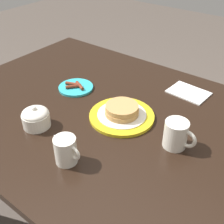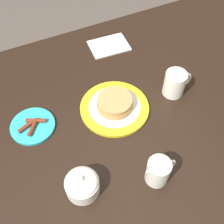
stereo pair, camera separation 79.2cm
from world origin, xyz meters
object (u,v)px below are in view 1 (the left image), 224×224
at_px(sugar_bowl, 36,117).
at_px(coffee_mug, 176,134).
at_px(pancake_plate, 122,113).
at_px(creamer_pitcher, 65,150).
at_px(side_plate_bacon, 76,87).
at_px(napkin, 189,92).

bearing_deg(sugar_bowl, coffee_mug, 24.79).
height_order(pancake_plate, creamer_pitcher, creamer_pitcher).
xyz_separation_m(side_plate_bacon, napkin, (0.41, 0.26, -0.00)).
bearing_deg(sugar_bowl, napkin, 58.05).
bearing_deg(pancake_plate, napkin, 68.23).
bearing_deg(pancake_plate, side_plate_bacon, 170.01).
distance_m(side_plate_bacon, napkin, 0.49).
relative_size(pancake_plate, coffee_mug, 2.22).
relative_size(creamer_pitcher, sugar_bowl, 1.10).
bearing_deg(side_plate_bacon, coffee_mug, -7.99).
height_order(coffee_mug, creamer_pitcher, same).
xyz_separation_m(side_plate_bacon, sugar_bowl, (0.07, -0.28, 0.03)).
height_order(side_plate_bacon, coffee_mug, coffee_mug).
distance_m(coffee_mug, sugar_bowl, 0.49).
relative_size(side_plate_bacon, creamer_pitcher, 1.39).
relative_size(pancake_plate, side_plate_bacon, 1.62).
height_order(coffee_mug, sugar_bowl, coffee_mug).
bearing_deg(coffee_mug, creamer_pitcher, -131.19).
bearing_deg(side_plate_bacon, sugar_bowl, -75.59).
distance_m(side_plate_bacon, sugar_bowl, 0.29).
height_order(coffee_mug, napkin, coffee_mug).
bearing_deg(creamer_pitcher, coffee_mug, 48.81).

